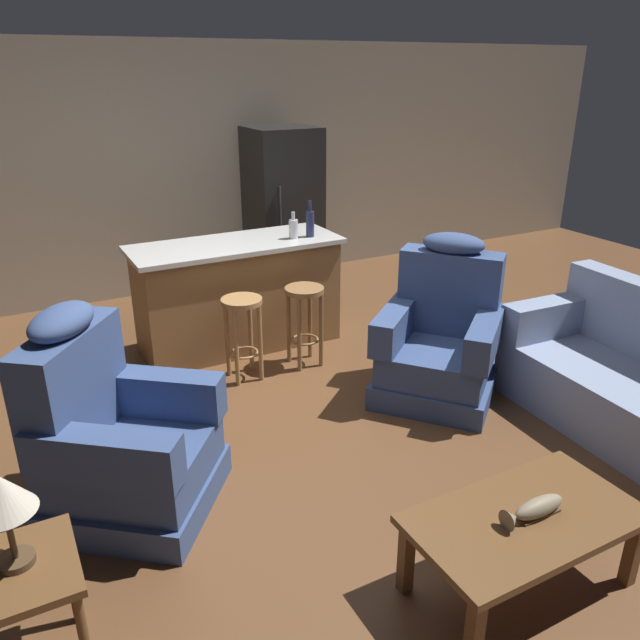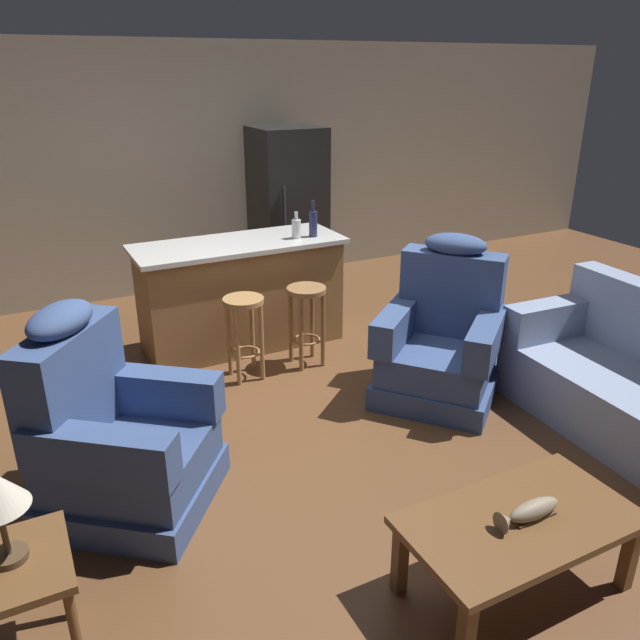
% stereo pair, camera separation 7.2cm
% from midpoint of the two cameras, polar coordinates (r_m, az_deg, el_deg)
% --- Properties ---
extents(ground_plane, '(12.00, 12.00, 0.00)m').
position_cam_midpoint_polar(ground_plane, '(4.61, -1.50, -8.34)').
color(ground_plane, brown).
extents(back_wall, '(12.00, 0.05, 2.60)m').
position_cam_midpoint_polar(back_wall, '(6.98, -13.55, 13.07)').
color(back_wall, '#A89E89').
rests_on(back_wall, ground_plane).
extents(coffee_table, '(1.10, 0.60, 0.42)m').
position_cam_midpoint_polar(coffee_table, '(3.18, 17.56, -17.45)').
color(coffee_table, brown).
rests_on(coffee_table, ground_plane).
extents(fish_figurine, '(0.34, 0.10, 0.10)m').
position_cam_midpoint_polar(fish_figurine, '(3.12, 18.30, -16.14)').
color(fish_figurine, '#4C3823').
rests_on(fish_figurine, coffee_table).
extents(recliner_near_lamp, '(1.18, 1.18, 1.20)m').
position_cam_midpoint_polar(recliner_near_lamp, '(3.69, -18.54, -10.40)').
color(recliner_near_lamp, '#384C7A').
rests_on(recliner_near_lamp, ground_plane).
extents(recliner_near_island, '(1.18, 1.18, 1.20)m').
position_cam_midpoint_polar(recliner_near_island, '(4.78, 10.54, -1.87)').
color(recliner_near_island, '#384C7A').
rests_on(recliner_near_island, ground_plane).
extents(end_table, '(0.48, 0.48, 0.56)m').
position_cam_midpoint_polar(end_table, '(2.90, -26.74, -21.12)').
color(end_table, brown).
rests_on(end_table, ground_plane).
extents(table_lamp, '(0.24, 0.24, 0.41)m').
position_cam_midpoint_polar(table_lamp, '(2.67, -27.79, -14.20)').
color(table_lamp, '#4C3823').
rests_on(table_lamp, end_table).
extents(kitchen_island, '(1.80, 0.70, 0.95)m').
position_cam_midpoint_polar(kitchen_island, '(5.53, -7.86, 2.34)').
color(kitchen_island, olive).
rests_on(kitchen_island, ground_plane).
extents(bar_stool_left, '(0.32, 0.32, 0.68)m').
position_cam_midpoint_polar(bar_stool_left, '(4.92, -7.49, -0.32)').
color(bar_stool_left, '#A87A47').
rests_on(bar_stool_left, ground_plane).
extents(bar_stool_right, '(0.32, 0.32, 0.68)m').
position_cam_midpoint_polar(bar_stool_right, '(5.11, -1.82, 0.78)').
color(bar_stool_right, olive).
rests_on(bar_stool_right, ground_plane).
extents(refrigerator, '(0.70, 0.69, 1.76)m').
position_cam_midpoint_polar(refrigerator, '(6.86, -3.70, 9.89)').
color(refrigerator, black).
rests_on(refrigerator, ground_plane).
extents(bottle_tall_green, '(0.07, 0.07, 0.32)m').
position_cam_midpoint_polar(bottle_tall_green, '(5.49, -1.30, 8.85)').
color(bottle_tall_green, '#23284C').
rests_on(bottle_tall_green, kitchen_island).
extents(bottle_short_amber, '(0.08, 0.08, 0.23)m').
position_cam_midpoint_polar(bottle_short_amber, '(5.45, -2.83, 8.37)').
color(bottle_short_amber, silver).
rests_on(bottle_short_amber, kitchen_island).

